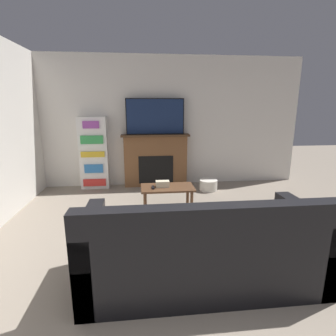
# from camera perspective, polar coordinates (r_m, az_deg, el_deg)

# --- Properties ---
(wall_back) EXTENTS (5.98, 0.06, 2.70)m
(wall_back) POSITION_cam_1_polar(r_m,az_deg,el_deg) (5.64, -1.27, 9.96)
(wall_back) COLOR silver
(wall_back) RESTS_ON ground_plane
(fireplace) EXTENTS (1.42, 0.28, 1.11)m
(fireplace) POSITION_cam_1_polar(r_m,az_deg,el_deg) (5.60, -2.71, 1.73)
(fireplace) COLOR brown
(fireplace) RESTS_ON ground_plane
(tv) EXTENTS (1.19, 0.03, 0.73)m
(tv) POSITION_cam_1_polar(r_m,az_deg,el_deg) (5.46, -2.81, 11.13)
(tv) COLOR black
(tv) RESTS_ON fireplace
(couch) EXTENTS (2.26, 0.94, 0.93)m
(couch) POSITION_cam_1_polar(r_m,az_deg,el_deg) (2.68, 7.43, -17.83)
(couch) COLOR black
(couch) RESTS_ON ground_plane
(coffee_table) EXTENTS (0.86, 0.49, 0.40)m
(coffee_table) POSITION_cam_1_polar(r_m,az_deg,el_deg) (4.31, -0.12, -4.87)
(coffee_table) COLOR brown
(coffee_table) RESTS_ON ground_plane
(tissue_box) EXTENTS (0.22, 0.12, 0.10)m
(tissue_box) POSITION_cam_1_polar(r_m,az_deg,el_deg) (4.28, -1.20, -3.47)
(tissue_box) COLOR beige
(tissue_box) RESTS_ON coffee_table
(remote_control) EXTENTS (0.04, 0.15, 0.02)m
(remote_control) POSITION_cam_1_polar(r_m,az_deg,el_deg) (4.23, -3.28, -4.23)
(remote_control) COLOR black
(remote_control) RESTS_ON coffee_table
(bookshelf) EXTENTS (0.57, 0.29, 1.47)m
(bookshelf) POSITION_cam_1_polar(r_m,az_deg,el_deg) (5.61, -15.83, 3.11)
(bookshelf) COLOR white
(bookshelf) RESTS_ON ground_plane
(storage_basket) EXTENTS (0.36, 0.36, 0.22)m
(storage_basket) POSITION_cam_1_polar(r_m,az_deg,el_deg) (5.44, 8.77, -3.67)
(storage_basket) COLOR silver
(storage_basket) RESTS_ON ground_plane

